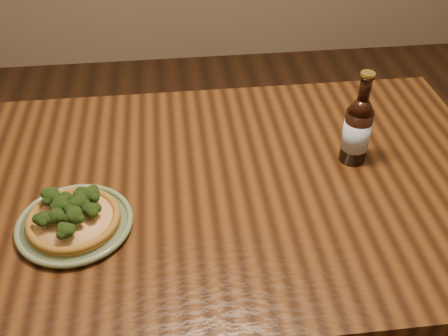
{
  "coord_description": "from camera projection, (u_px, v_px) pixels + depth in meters",
  "views": [
    {
      "loc": [
        -0.02,
        -0.87,
        1.59
      ],
      "look_at": [
        0.09,
        0.07,
        0.82
      ],
      "focal_mm": 42.0,
      "sensor_mm": 36.0,
      "label": 1
    }
  ],
  "objects": [
    {
      "name": "beer_bottle",
      "position": [
        357.0,
        130.0,
        1.3
      ],
      "size": [
        0.07,
        0.07,
        0.25
      ],
      "rotation": [
        0.0,
        0.0,
        0.31
      ],
      "color": "black",
      "rests_on": "table"
    },
    {
      "name": "pizza",
      "position": [
        72.0,
        216.0,
        1.15
      ],
      "size": [
        0.21,
        0.21,
        0.07
      ],
      "rotation": [
        0.0,
        0.0,
        -0.28
      ],
      "color": "olive",
      "rests_on": "plate"
    },
    {
      "name": "plate",
      "position": [
        75.0,
        224.0,
        1.16
      ],
      "size": [
        0.26,
        0.26,
        0.02
      ],
      "rotation": [
        0.0,
        0.0,
        -0.41
      ],
      "color": "#62724E",
      "rests_on": "table"
    },
    {
      "name": "table",
      "position": [
        186.0,
        213.0,
        1.34
      ],
      "size": [
        1.6,
        0.9,
        0.75
      ],
      "color": "#49270F",
      "rests_on": "ground"
    }
  ]
}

